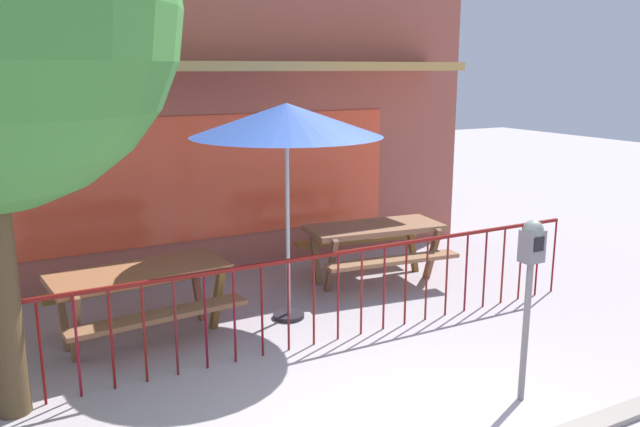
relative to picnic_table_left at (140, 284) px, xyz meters
The scene contains 6 objects.
pub_storefront 3.07m from the picnic_table_left, 56.30° to the left, with size 8.59×1.44×4.79m.
patio_fence_front 1.70m from the picnic_table_left, 35.45° to the right, with size 7.24×0.04×0.97m.
picnic_table_left is the anchor object (origin of this frame).
picnic_table_right 3.24m from the picnic_table_left, ahead, with size 1.94×1.56×0.79m.
patio_umbrella 2.32m from the picnic_table_left, ahead, with size 2.10×2.10×2.45m.
parking_meter_near 3.90m from the picnic_table_left, 47.80° to the right, with size 0.18×0.17×1.60m.
Camera 1 is at (-2.77, -3.59, 2.82)m, focal length 36.27 mm.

